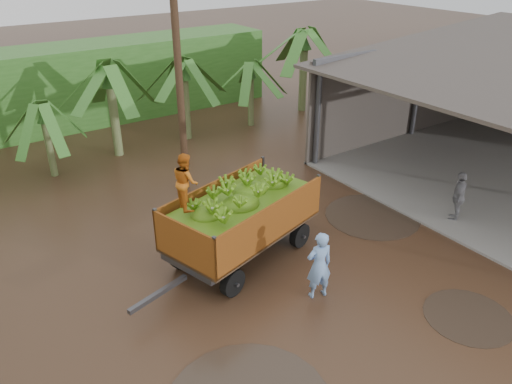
# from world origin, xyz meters

# --- Properties ---
(ground) EXTENTS (100.00, 100.00, 0.00)m
(ground) POSITION_xyz_m (0.00, 0.00, 0.00)
(ground) COLOR black
(ground) RESTS_ON ground
(hedge_north) EXTENTS (22.00, 3.00, 3.60)m
(hedge_north) POSITION_xyz_m (-2.00, 16.00, 1.80)
(hedge_north) COLOR #2D661E
(hedge_north) RESTS_ON ground
(banana_trailer) EXTENTS (6.08, 3.17, 3.43)m
(banana_trailer) POSITION_xyz_m (-0.55, 2.02, 1.31)
(banana_trailer) COLOR #B7611A
(banana_trailer) RESTS_ON ground
(man_blue) EXTENTS (0.74, 0.58, 1.81)m
(man_blue) POSITION_xyz_m (0.05, -0.46, 0.90)
(man_blue) COLOR #7CA5E2
(man_blue) RESTS_ON ground
(man_grey) EXTENTS (1.04, 0.83, 1.66)m
(man_grey) POSITION_xyz_m (6.05, -0.10, 0.83)
(man_grey) COLOR slate
(man_grey) RESTS_ON ground
(utility_pole) EXTENTS (1.20, 0.24, 7.97)m
(utility_pole) POSITION_xyz_m (0.11, 6.56, 4.04)
(utility_pole) COLOR #47301E
(utility_pole) RESTS_ON ground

